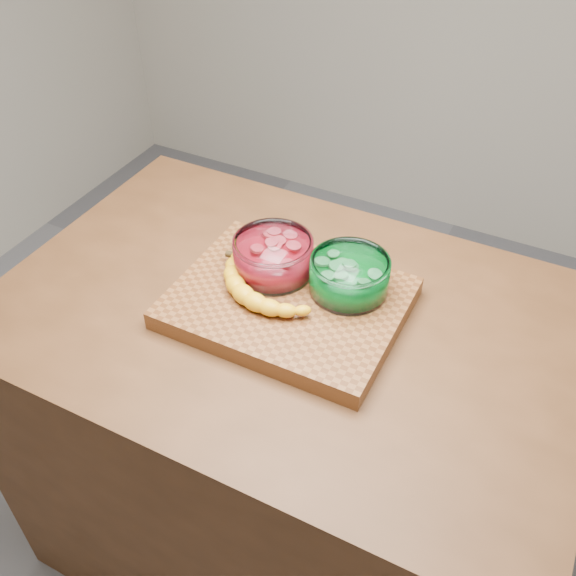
% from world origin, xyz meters
% --- Properties ---
extents(ground, '(3.50, 3.50, 0.00)m').
position_xyz_m(ground, '(0.00, 0.00, 0.00)').
color(ground, '#5C5C61').
rests_on(ground, ground).
extents(counter, '(1.20, 0.80, 0.90)m').
position_xyz_m(counter, '(0.00, 0.00, 0.45)').
color(counter, '#512F18').
rests_on(counter, ground).
extents(cutting_board, '(0.45, 0.35, 0.04)m').
position_xyz_m(cutting_board, '(0.00, 0.00, 0.92)').
color(cutting_board, brown).
rests_on(cutting_board, counter).
extents(bowl_red, '(0.16, 0.16, 0.08)m').
position_xyz_m(bowl_red, '(-0.06, 0.06, 0.98)').
color(bowl_red, white).
rests_on(bowl_red, cutting_board).
extents(bowl_green, '(0.16, 0.16, 0.07)m').
position_xyz_m(bowl_green, '(0.10, 0.07, 0.98)').
color(bowl_green, white).
rests_on(bowl_green, cutting_board).
extents(banana, '(0.26, 0.17, 0.04)m').
position_xyz_m(banana, '(-0.05, -0.01, 0.96)').
color(banana, '#EAA714').
rests_on(banana, cutting_board).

